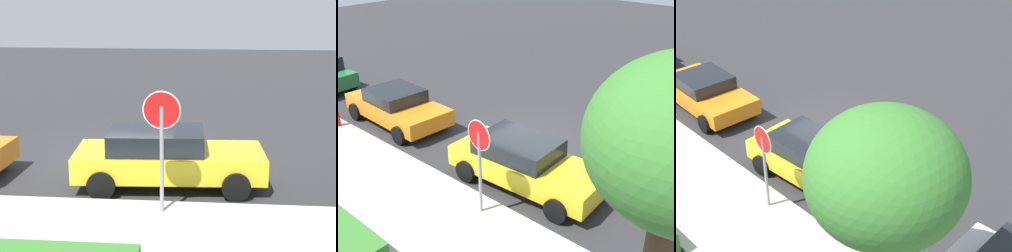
# 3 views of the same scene
# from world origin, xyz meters

# --- Properties ---
(ground_plane) EXTENTS (60.00, 60.00, 0.00)m
(ground_plane) POSITION_xyz_m (0.00, 0.00, 0.00)
(ground_plane) COLOR #2D2D30
(sidewalk_curb) EXTENTS (32.00, 3.06, 0.14)m
(sidewalk_curb) POSITION_xyz_m (0.00, 4.95, 0.07)
(sidewalk_curb) COLOR beige
(sidewalk_curb) RESTS_ON ground_plane
(stop_sign) EXTENTS (0.76, 0.08, 2.64)m
(stop_sign) POSITION_xyz_m (-1.43, 3.96, 1.81)
(stop_sign) COLOR gray
(stop_sign) RESTS_ON ground_plane
(parked_car_yellow) EXTENTS (4.50, 2.18, 1.38)m
(parked_car_yellow) POSITION_xyz_m (-1.35, 2.13, 0.72)
(parked_car_yellow) COLOR yellow
(parked_car_yellow) RESTS_ON ground_plane
(parked_car_orange) EXTENTS (4.31, 2.20, 1.31)m
(parked_car_orange) POSITION_xyz_m (4.78, 2.02, 0.68)
(parked_car_orange) COLOR orange
(parked_car_orange) RESTS_ON ground_plane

